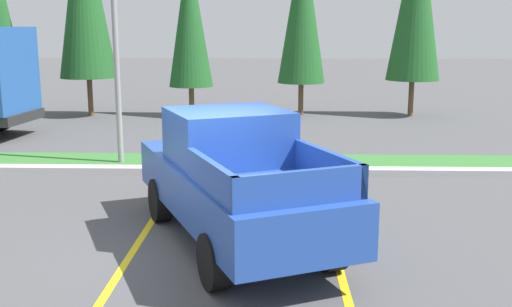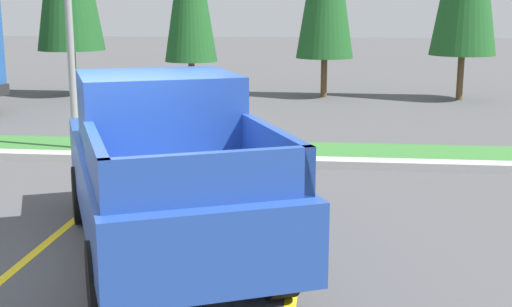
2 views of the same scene
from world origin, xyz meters
name	(u,v)px [view 2 (image 2 of 2)]	position (x,y,z in m)	size (l,w,h in m)	color
ground_plane	(107,261)	(0.00, 0.00, 0.00)	(120.00, 120.00, 0.00)	#4C4C4F
parking_line_near	(41,247)	(-0.93, 0.33, 0.00)	(0.12, 4.80, 0.01)	yellow
parking_line_far	(297,258)	(2.17, 0.33, 0.00)	(0.12, 4.80, 0.01)	yellow
curb_strip	(194,160)	(0.00, 5.00, 0.07)	(56.00, 0.40, 0.15)	#B2B2AD
grass_median	(205,150)	(0.00, 6.10, 0.03)	(56.00, 1.80, 0.06)	#387533
pickup_truck_main	(163,167)	(0.60, 0.38, 1.04)	(3.83, 5.53, 2.10)	black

